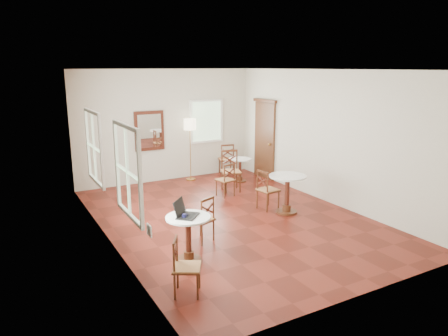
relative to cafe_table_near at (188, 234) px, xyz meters
name	(u,v)px	position (x,y,z in m)	size (l,w,h in m)	color
ground	(231,218)	(1.59, 1.39, -0.47)	(7.00, 7.00, 0.00)	#611A10
room_shell	(222,126)	(1.53, 1.66, 1.42)	(5.02, 7.02, 3.01)	beige
cafe_table_near	(188,234)	(0.00, 0.00, 0.00)	(0.72, 0.72, 0.76)	#4F2713
cafe_table_mid	(287,190)	(2.79, 1.08, 0.04)	(0.78, 0.78, 0.83)	#4F2713
cafe_table_back	(240,167)	(3.22, 3.72, -0.07)	(0.60, 0.60, 0.64)	#4F2713
chair_near_a	(202,219)	(0.53, 0.60, -0.05)	(0.50, 0.50, 0.84)	#4F2713
chair_near_b	(185,267)	(-0.46, -0.91, -0.06)	(0.51, 0.51, 0.82)	#4F2713
chair_mid_a	(226,180)	(2.23, 2.75, -0.06)	(0.44, 0.44, 0.82)	#4F2713
chair_mid_b	(267,190)	(2.56, 1.48, -0.03)	(0.45, 0.45, 0.88)	#4F2713
chair_back_a	(226,159)	(3.28, 4.58, -0.01)	(0.53, 0.53, 0.91)	#4F2713
chair_back_b	(231,171)	(2.57, 3.11, 0.04)	(0.59, 0.59, 1.02)	#4F2713
floor_lamp	(190,129)	(2.12, 4.54, 0.96)	(0.33, 0.33, 1.69)	#BF8C3F
laptop	(184,212)	(-0.05, 0.04, 0.35)	(0.49, 0.49, 0.27)	black
mouse	(188,215)	(0.00, 0.00, 0.31)	(0.10, 0.06, 0.04)	black
navy_mug	(184,216)	(-0.09, -0.06, 0.33)	(0.10, 0.07, 0.08)	#100F34
water_glass	(185,210)	(0.03, 0.19, 0.34)	(0.06, 0.06, 0.10)	white
power_adapter	(186,267)	(-0.15, -0.22, -0.45)	(0.09, 0.05, 0.03)	black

